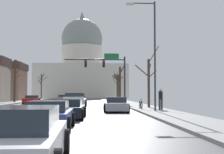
{
  "coord_description": "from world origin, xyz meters",
  "views": [
    {
      "loc": [
        3.39,
        -25.66,
        1.51
      ],
      "look_at": [
        6.68,
        30.07,
        4.18
      ],
      "focal_mm": 53.82,
      "sensor_mm": 36.0,
      "label": 1
    }
  ],
  "objects_px": {
    "sedan_near_00": "(78,101)",
    "pedestrian_00": "(161,98)",
    "pickup_truck_near_01": "(75,101)",
    "sedan_oncoming_01": "(63,98)",
    "sedan_oncoming_00": "(32,100)",
    "sedan_near_02": "(116,105)",
    "street_lamp_right": "(151,46)",
    "sedan_near_05": "(13,140)",
    "bicycle_parked": "(141,105)",
    "sedan_near_03": "(68,109)",
    "sedan_near_04": "(49,116)",
    "signal_gantry": "(107,68)"
  },
  "relations": [
    {
      "from": "street_lamp_right",
      "to": "sedan_oncoming_00",
      "type": "xyz_separation_m",
      "value": [
        -13.03,
        22.19,
        -4.54
      ]
    },
    {
      "from": "pedestrian_00",
      "to": "sedan_near_04",
      "type": "bearing_deg",
      "value": -119.09
    },
    {
      "from": "sedan_near_02",
      "to": "sedan_oncoming_01",
      "type": "relative_size",
      "value": 1.05
    },
    {
      "from": "sedan_near_04",
      "to": "sedan_oncoming_01",
      "type": "relative_size",
      "value": 0.99
    },
    {
      "from": "signal_gantry",
      "to": "sedan_near_04",
      "type": "distance_m",
      "value": 29.92
    },
    {
      "from": "pickup_truck_near_01",
      "to": "sedan_near_05",
      "type": "bearing_deg",
      "value": -89.55
    },
    {
      "from": "pickup_truck_near_01",
      "to": "signal_gantry",
      "type": "bearing_deg",
      "value": 67.78
    },
    {
      "from": "sedan_near_04",
      "to": "pedestrian_00",
      "type": "xyz_separation_m",
      "value": [
        7.38,
        13.26,
        0.54
      ]
    },
    {
      "from": "pedestrian_00",
      "to": "sedan_near_03",
      "type": "bearing_deg",
      "value": -133.8
    },
    {
      "from": "sedan_near_02",
      "to": "sedan_near_00",
      "type": "bearing_deg",
      "value": 105.2
    },
    {
      "from": "pickup_truck_near_01",
      "to": "pedestrian_00",
      "type": "xyz_separation_m",
      "value": [
        7.37,
        -6.99,
        0.41
      ]
    },
    {
      "from": "sedan_near_03",
      "to": "sedan_oncoming_00",
      "type": "xyz_separation_m",
      "value": [
        -7.08,
        27.72,
        0.02
      ]
    },
    {
      "from": "bicycle_parked",
      "to": "sedan_near_03",
      "type": "bearing_deg",
      "value": -121.37
    },
    {
      "from": "sedan_near_05",
      "to": "pedestrian_00",
      "type": "relative_size",
      "value": 2.73
    },
    {
      "from": "sedan_oncoming_00",
      "to": "sedan_oncoming_01",
      "type": "bearing_deg",
      "value": 74.9
    },
    {
      "from": "sedan_near_04",
      "to": "sedan_near_02",
      "type": "bearing_deg",
      "value": 74.24
    },
    {
      "from": "pedestrian_00",
      "to": "street_lamp_right",
      "type": "bearing_deg",
      "value": -120.83
    },
    {
      "from": "sedan_near_05",
      "to": "sedan_oncoming_00",
      "type": "bearing_deg",
      "value": 99.63
    },
    {
      "from": "street_lamp_right",
      "to": "sedan_near_04",
      "type": "xyz_separation_m",
      "value": [
        -6.31,
        -11.48,
        -4.54
      ]
    },
    {
      "from": "sedan_near_02",
      "to": "sedan_near_05",
      "type": "relative_size",
      "value": 1.0
    },
    {
      "from": "sedan_near_00",
      "to": "pickup_truck_near_01",
      "type": "bearing_deg",
      "value": -91.17
    },
    {
      "from": "signal_gantry",
      "to": "pedestrian_00",
      "type": "height_order",
      "value": "signal_gantry"
    },
    {
      "from": "sedan_oncoming_00",
      "to": "pedestrian_00",
      "type": "relative_size",
      "value": 2.52
    },
    {
      "from": "pickup_truck_near_01",
      "to": "sedan_near_05",
      "type": "height_order",
      "value": "pickup_truck_near_01"
    },
    {
      "from": "sedan_near_03",
      "to": "sedan_near_02",
      "type": "bearing_deg",
      "value": 64.97
    },
    {
      "from": "pickup_truck_near_01",
      "to": "sedan_oncoming_01",
      "type": "relative_size",
      "value": 1.29
    },
    {
      "from": "pickup_truck_near_01",
      "to": "sedan_oncoming_01",
      "type": "xyz_separation_m",
      "value": [
        -3.41,
        25.7,
        -0.13
      ]
    },
    {
      "from": "sedan_oncoming_00",
      "to": "sedan_near_02",
      "type": "bearing_deg",
      "value": -63.23
    },
    {
      "from": "sedan_near_02",
      "to": "sedan_oncoming_01",
      "type": "bearing_deg",
      "value": 102.16
    },
    {
      "from": "sedan_near_02",
      "to": "bicycle_parked",
      "type": "xyz_separation_m",
      "value": [
        2.34,
        2.17,
        -0.08
      ]
    },
    {
      "from": "signal_gantry",
      "to": "sedan_oncoming_00",
      "type": "distance_m",
      "value": 12.05
    },
    {
      "from": "sedan_near_05",
      "to": "sedan_oncoming_01",
      "type": "xyz_separation_m",
      "value": [
        -3.62,
        53.13,
        -0.02
      ]
    },
    {
      "from": "signal_gantry",
      "to": "sedan_oncoming_00",
      "type": "height_order",
      "value": "signal_gantry"
    },
    {
      "from": "sedan_near_04",
      "to": "sedan_near_05",
      "type": "height_order",
      "value": "sedan_near_05"
    },
    {
      "from": "sedan_near_02",
      "to": "sedan_oncoming_00",
      "type": "xyz_separation_m",
      "value": [
        -10.4,
        20.61,
        0.0
      ]
    },
    {
      "from": "pedestrian_00",
      "to": "bicycle_parked",
      "type": "height_order",
      "value": "pedestrian_00"
    },
    {
      "from": "sedan_near_04",
      "to": "sedan_oncoming_01",
      "type": "distance_m",
      "value": 46.07
    },
    {
      "from": "signal_gantry",
      "to": "sedan_oncoming_00",
      "type": "bearing_deg",
      "value": 157.7
    },
    {
      "from": "sedan_near_03",
      "to": "sedan_oncoming_01",
      "type": "bearing_deg",
      "value": 95.38
    },
    {
      "from": "bicycle_parked",
      "to": "sedan_near_02",
      "type": "bearing_deg",
      "value": -137.14
    },
    {
      "from": "street_lamp_right",
      "to": "sedan_near_04",
      "type": "distance_m",
      "value": 13.86
    },
    {
      "from": "sedan_oncoming_01",
      "to": "pedestrian_00",
      "type": "bearing_deg",
      "value": -71.75
    },
    {
      "from": "sedan_near_04",
      "to": "sedan_oncoming_01",
      "type": "bearing_deg",
      "value": 94.23
    },
    {
      "from": "pedestrian_00",
      "to": "bicycle_parked",
      "type": "bearing_deg",
      "value": 124.58
    },
    {
      "from": "sedan_near_03",
      "to": "pickup_truck_near_01",
      "type": "bearing_deg",
      "value": 91.45
    },
    {
      "from": "sedan_near_02",
      "to": "sedan_near_03",
      "type": "distance_m",
      "value": 7.84
    },
    {
      "from": "sedan_near_00",
      "to": "pedestrian_00",
      "type": "height_order",
      "value": "pedestrian_00"
    },
    {
      "from": "street_lamp_right",
      "to": "pickup_truck_near_01",
      "type": "bearing_deg",
      "value": 125.73
    },
    {
      "from": "sedan_near_03",
      "to": "sedan_near_04",
      "type": "bearing_deg",
      "value": -93.54
    },
    {
      "from": "sedan_oncoming_01",
      "to": "bicycle_parked",
      "type": "bearing_deg",
      "value": -72.95
    }
  ]
}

